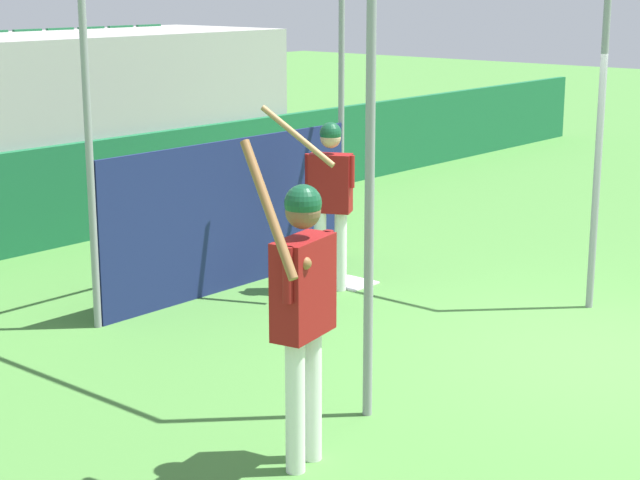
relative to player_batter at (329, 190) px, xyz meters
The scene contains 7 objects.
ground_plane 3.28m from the player_batter, 88.93° to the right, with size 60.00×60.00×0.00m, color #477F38.
outfield_wall 3.82m from the player_batter, 89.13° to the left, with size 24.00×0.12×1.24m.
bleacher_section 5.05m from the player_batter, 89.35° to the left, with size 7.05×2.40×2.52m.
batting_cage 0.69m from the player_batter, 147.37° to the left, with size 3.66×3.29×3.21m.
home_plate 1.13m from the player_batter, ahead, with size 0.44×0.44×0.02m.
player_batter is the anchor object (origin of this frame).
player_waiting 4.17m from the player_batter, 142.27° to the right, with size 0.78×0.58×2.23m.
Camera 1 is at (-8.31, -3.85, 3.16)m, focal length 60.00 mm.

